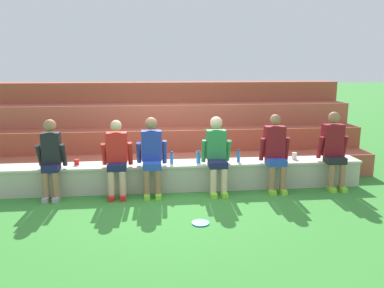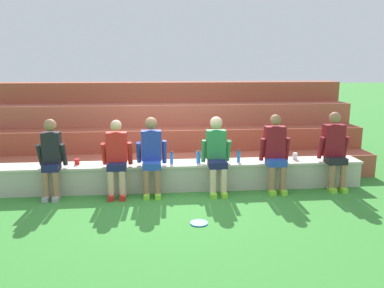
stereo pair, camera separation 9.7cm
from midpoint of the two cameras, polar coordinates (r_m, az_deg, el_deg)
name	(u,v)px [view 1 (the left image)]	position (r m, az deg, el deg)	size (l,w,h in m)	color
ground_plane	(171,193)	(7.00, -3.57, -7.24)	(80.00, 80.00, 0.00)	#388433
stone_seating_wall	(170,175)	(7.15, -3.69, -4.60)	(7.17, 0.53, 0.50)	#B7AF9E
brick_bleachers	(165,134)	(8.89, -4.27, 1.47)	(8.43, 2.45, 1.85)	#A6503B
person_far_left	(51,157)	(6.99, -20.47, -1.85)	(0.48, 0.48, 1.36)	#996B4C
person_left_of_center	(117,157)	(6.79, -11.44, -1.86)	(0.53, 0.51, 1.33)	#DBAD89
person_center	(152,154)	(6.79, -6.37, -1.46)	(0.53, 0.56, 1.37)	#996B4C
person_right_of_center	(217,153)	(6.88, 3.28, -1.28)	(0.53, 0.60, 1.36)	beige
person_far_right	(275,151)	(7.12, 11.81, -0.99)	(0.54, 0.51, 1.39)	#996B4C
person_rightmost_edge	(334,148)	(7.56, 19.86, -0.52)	(0.56, 0.53, 1.42)	#996B4C
water_bottle_near_left	(238,156)	(7.19, 6.48, -1.78)	(0.06, 0.06, 0.23)	blue
water_bottle_mid_left	(198,157)	(7.05, 0.56, -1.97)	(0.08, 0.08, 0.23)	blue
water_bottle_near_right	(172,158)	(7.02, -3.42, -2.07)	(0.06, 0.06, 0.22)	blue
plastic_cup_middle	(294,156)	(7.59, 14.53, -1.69)	(0.09, 0.09, 0.13)	white
plastic_cup_right_end	(77,162)	(7.24, -17.05, -2.58)	(0.09, 0.09, 0.10)	red
frisbee	(201,223)	(5.71, 0.77, -11.59)	(0.26, 0.26, 0.02)	blue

